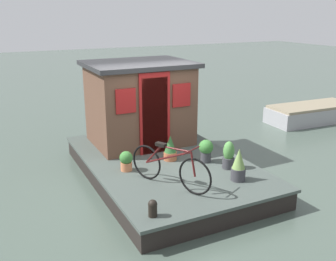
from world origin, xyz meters
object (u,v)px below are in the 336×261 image
object	(u,v)px
potted_plant_sage	(126,161)
bicycle	(170,167)
potted_plant_rosemary	(170,148)
potted_plant_ivy	(206,150)
dinghy_boat	(312,113)
potted_plant_succulent	(239,165)
potted_plant_geranium	(229,156)
houseboat_cabin	(140,103)
mooring_bollard	(153,208)

from	to	relation	value
potted_plant_sage	bicycle	bearing A→B (deg)	-156.51
potted_plant_rosemary	potted_plant_sage	xyz separation A→B (m)	(-0.13, 1.04, -0.05)
potted_plant_ivy	dinghy_boat	distance (m)	6.00
bicycle	potted_plant_sage	world-z (taller)	bicycle
potted_plant_sage	potted_plant_succulent	bearing A→B (deg)	-128.52
potted_plant_geranium	houseboat_cabin	bearing A→B (deg)	22.43
potted_plant_ivy	dinghy_boat	size ratio (longest dim) A/B	0.16
potted_plant_succulent	dinghy_boat	xyz separation A→B (m)	(3.40, -5.45, -0.43)
potted_plant_ivy	dinghy_boat	bearing A→B (deg)	-66.89
potted_plant_succulent	mooring_bollard	world-z (taller)	potted_plant_succulent
potted_plant_ivy	dinghy_boat	world-z (taller)	potted_plant_ivy
potted_plant_rosemary	potted_plant_ivy	bearing A→B (deg)	-124.97
potted_plant_succulent	mooring_bollard	xyz separation A→B (m)	(-0.51, 1.98, -0.15)
dinghy_boat	potted_plant_geranium	bearing A→B (deg)	118.30
potted_plant_sage	mooring_bollard	distance (m)	1.89
potted_plant_succulent	potted_plant_ivy	distance (m)	1.06
potted_plant_sage	dinghy_boat	world-z (taller)	potted_plant_sage
mooring_bollard	dinghy_boat	distance (m)	8.40
bicycle	dinghy_boat	bearing A→B (deg)	-65.43
bicycle	mooring_bollard	xyz separation A→B (m)	(-0.84, 0.71, -0.23)
houseboat_cabin	potted_plant_ivy	distance (m)	2.08
houseboat_cabin	bicycle	size ratio (longest dim) A/B	1.51
potted_plant_succulent	potted_plant_sage	size ratio (longest dim) A/B	1.56
houseboat_cabin	potted_plant_succulent	xyz separation A→B (m)	(-2.88, -0.78, -0.68)
potted_plant_rosemary	potted_plant_sage	size ratio (longest dim) A/B	1.36
houseboat_cabin	potted_plant_rosemary	world-z (taller)	houseboat_cabin
potted_plant_ivy	potted_plant_succulent	bearing A→B (deg)	-177.07
bicycle	houseboat_cabin	bearing A→B (deg)	-10.75
potted_plant_sage	dinghy_boat	distance (m)	7.45
potted_plant_succulent	potted_plant_sage	bearing A→B (deg)	51.48
potted_plant_geranium	potted_plant_sage	distance (m)	2.05
potted_plant_ivy	potted_plant_rosemary	size ratio (longest dim) A/B	0.88
potted_plant_geranium	potted_plant_sage	world-z (taller)	potted_plant_geranium
potted_plant_rosemary	mooring_bollard	world-z (taller)	potted_plant_rosemary
potted_plant_succulent	potted_plant_ivy	xyz separation A→B (m)	(1.06, 0.05, -0.03)
potted_plant_succulent	potted_plant_rosemary	distance (m)	1.63
potted_plant_rosemary	potted_plant_succulent	bearing A→B (deg)	-155.68
dinghy_boat	potted_plant_rosemary	bearing A→B (deg)	107.38
potted_plant_ivy	potted_plant_rosemary	xyz separation A→B (m)	(0.43, 0.62, -0.01)
potted_plant_succulent	dinghy_boat	size ratio (longest dim) A/B	0.21
houseboat_cabin	potted_plant_rosemary	xyz separation A→B (m)	(-1.39, -0.11, -0.71)
potted_plant_succulent	potted_plant_rosemary	bearing A→B (deg)	24.32
potted_plant_succulent	potted_plant_geranium	bearing A→B (deg)	-17.01
dinghy_boat	potted_plant_succulent	bearing A→B (deg)	122.00
potted_plant_succulent	mooring_bollard	bearing A→B (deg)	104.39
mooring_bollard	dinghy_boat	bearing A→B (deg)	-62.22
bicycle	potted_plant_geranium	size ratio (longest dim) A/B	2.80
potted_plant_sage	mooring_bollard	size ratio (longest dim) A/B	1.44
potted_plant_succulent	potted_plant_rosemary	world-z (taller)	potted_plant_succulent
potted_plant_succulent	potted_plant_ivy	size ratio (longest dim) A/B	1.30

